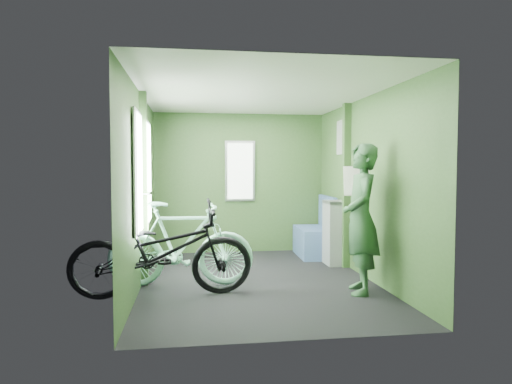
# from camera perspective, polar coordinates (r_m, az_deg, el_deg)

# --- Properties ---
(room) EXTENTS (4.00, 4.02, 2.31)m
(room) POSITION_cam_1_polar(r_m,az_deg,el_deg) (5.64, -0.29, 3.38)
(room) COLOR black
(room) RESTS_ON ground
(bicycle_black) EXTENTS (1.99, 0.95, 1.12)m
(bicycle_black) POSITION_cam_1_polar(r_m,az_deg,el_deg) (5.14, -11.62, -12.86)
(bicycle_black) COLOR black
(bicycle_black) RESTS_ON ground
(bicycle_mint) EXTENTS (1.72, 0.66, 1.07)m
(bicycle_mint) POSITION_cam_1_polar(r_m,az_deg,el_deg) (5.54, -9.31, -11.66)
(bicycle_mint) COLOR #95E9C3
(bicycle_mint) RESTS_ON ground
(passenger) EXTENTS (0.51, 0.73, 1.67)m
(passenger) POSITION_cam_1_polar(r_m,az_deg,el_deg) (5.22, 12.98, -3.24)
(passenger) COLOR #2F5633
(passenger) RESTS_ON ground
(waste_box) EXTENTS (0.27, 0.38, 0.93)m
(waste_box) POSITION_cam_1_polar(r_m,az_deg,el_deg) (6.74, 9.86, -5.02)
(waste_box) COLOR gray
(waste_box) RESTS_ON ground
(bench_seat) EXTENTS (0.53, 0.92, 0.95)m
(bench_seat) POSITION_cam_1_polar(r_m,az_deg,el_deg) (7.35, 7.42, -5.77)
(bench_seat) COLOR navy
(bench_seat) RESTS_ON ground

